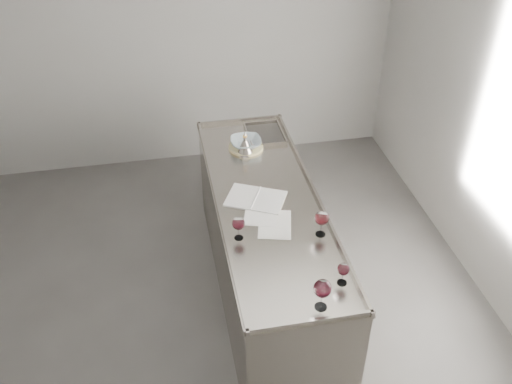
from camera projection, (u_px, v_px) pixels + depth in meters
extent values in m
cube|color=#494745|center=(211.00, 328.00, 4.42)|extent=(4.50, 5.00, 0.02)
cube|color=gray|center=(171.00, 35.00, 5.58)|extent=(4.50, 0.02, 2.80)
cube|color=gray|center=(266.00, 249.00, 4.46)|extent=(0.75, 2.40, 0.92)
cube|color=gray|center=(267.00, 201.00, 4.18)|extent=(0.77, 2.42, 0.02)
cube|color=gray|center=(311.00, 322.00, 3.23)|extent=(0.77, 0.02, 0.03)
cube|color=gray|center=(240.00, 120.00, 5.11)|extent=(0.77, 0.02, 0.03)
cube|color=gray|center=(218.00, 204.00, 4.11)|extent=(0.02, 2.42, 0.03)
cube|color=gray|center=(315.00, 193.00, 4.22)|extent=(0.02, 2.42, 0.03)
cube|color=#595654|center=(265.00, 135.00, 4.93)|extent=(0.30, 0.38, 0.01)
cylinder|color=white|center=(239.00, 238.00, 3.83)|extent=(0.06, 0.06, 0.00)
cylinder|color=white|center=(239.00, 233.00, 3.81)|extent=(0.01, 0.01, 0.08)
ellipsoid|color=white|center=(238.00, 223.00, 3.76)|extent=(0.09, 0.09, 0.09)
cylinder|color=#390710|center=(239.00, 226.00, 3.77)|extent=(0.06, 0.06, 0.02)
cylinder|color=white|center=(321.00, 307.00, 3.33)|extent=(0.07, 0.07, 0.00)
cylinder|color=white|center=(321.00, 300.00, 3.30)|extent=(0.01, 0.01, 0.10)
ellipsoid|color=white|center=(323.00, 289.00, 3.25)|extent=(0.11, 0.11, 0.11)
cylinder|color=#370711|center=(322.00, 291.00, 3.26)|extent=(0.08, 0.08, 0.02)
cylinder|color=white|center=(320.00, 234.00, 3.86)|extent=(0.07, 0.07, 0.00)
cylinder|color=white|center=(321.00, 228.00, 3.83)|extent=(0.01, 0.01, 0.09)
ellipsoid|color=white|center=(322.00, 218.00, 3.78)|extent=(0.10, 0.10, 0.10)
cylinder|color=#3B080B|center=(322.00, 221.00, 3.79)|extent=(0.07, 0.07, 0.02)
cylinder|color=white|center=(342.00, 282.00, 3.49)|extent=(0.06, 0.06, 0.00)
cylinder|color=white|center=(342.00, 278.00, 3.47)|extent=(0.01, 0.01, 0.08)
ellipsoid|color=white|center=(343.00, 269.00, 3.43)|extent=(0.08, 0.08, 0.08)
cylinder|color=#33060D|center=(343.00, 271.00, 3.44)|extent=(0.06, 0.06, 0.02)
cube|color=white|center=(242.00, 196.00, 4.20)|extent=(0.31, 0.35, 0.01)
cube|color=white|center=(270.00, 201.00, 4.16)|extent=(0.31, 0.35, 0.01)
cylinder|color=white|center=(256.00, 198.00, 4.18)|extent=(0.14, 0.26, 0.01)
cube|color=silver|center=(275.00, 224.00, 3.95)|extent=(0.29, 0.36, 0.00)
cube|color=silver|center=(261.00, 212.00, 4.06)|extent=(0.31, 0.37, 0.00)
cylinder|color=beige|center=(246.00, 147.00, 4.75)|extent=(0.35, 0.35, 0.02)
imported|color=#99AAB2|center=(246.00, 143.00, 4.73)|extent=(0.26, 0.26, 0.06)
cone|color=#A0978F|center=(245.00, 147.00, 4.66)|extent=(0.14, 0.14, 0.12)
cylinder|color=#A0978F|center=(245.00, 139.00, 4.61)|extent=(0.03, 0.03, 0.03)
cylinder|color=#B28131|center=(245.00, 136.00, 4.60)|extent=(0.03, 0.03, 0.02)
cone|color=#A0978F|center=(245.00, 133.00, 4.58)|extent=(0.02, 0.02, 0.04)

